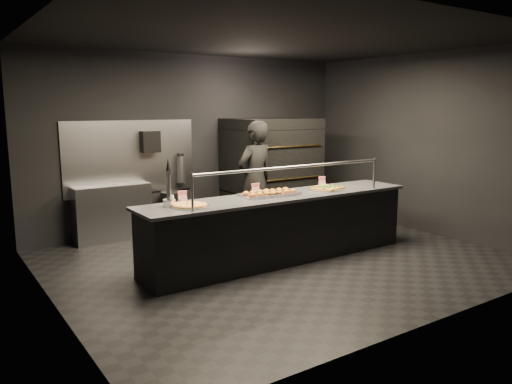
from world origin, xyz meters
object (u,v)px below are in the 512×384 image
(worker, at_px, (255,180))
(square_pizza, at_px, (327,188))
(fire_extinguisher, at_px, (181,169))
(slider_tray_b, at_px, (279,192))
(prep_shelf, at_px, (113,213))
(trash_bin, at_px, (174,212))
(pizza_oven, at_px, (271,171))
(round_pizza, at_px, (190,205))
(beer_tap, at_px, (169,193))
(service_counter, at_px, (281,227))
(towel_dispenser, at_px, (150,142))
(slider_tray_a, at_px, (260,194))

(worker, bearing_deg, square_pizza, 102.01)
(fire_extinguisher, relative_size, slider_tray_b, 0.97)
(prep_shelf, bearing_deg, trash_bin, -6.09)
(pizza_oven, bearing_deg, round_pizza, -143.57)
(square_pizza, distance_m, worker, 1.27)
(prep_shelf, xyz_separation_m, beer_tap, (-0.00, -2.19, 0.64))
(slider_tray_b, relative_size, worker, 0.28)
(service_counter, distance_m, prep_shelf, 2.82)
(prep_shelf, xyz_separation_m, towel_dispenser, (0.70, 0.07, 1.10))
(prep_shelf, distance_m, fire_extinguisher, 1.39)
(square_pizza, bearing_deg, trash_bin, 123.36)
(beer_tap, height_order, slider_tray_b, beer_tap)
(prep_shelf, distance_m, trash_bin, 1.02)
(fire_extinguisher, relative_size, worker, 0.27)
(slider_tray_b, distance_m, worker, 1.23)
(slider_tray_a, height_order, square_pizza, slider_tray_a)
(prep_shelf, relative_size, worker, 0.63)
(beer_tap, xyz_separation_m, square_pizza, (2.45, -0.11, -0.15))
(slider_tray_b, bearing_deg, slider_tray_a, 173.66)
(towel_dispenser, height_order, trash_bin, towel_dispenser)
(slider_tray_a, bearing_deg, fire_extinguisher, 91.16)
(service_counter, distance_m, square_pizza, 0.98)
(fire_extinguisher, relative_size, round_pizza, 1.03)
(service_counter, relative_size, pizza_oven, 2.15)
(slider_tray_b, bearing_deg, trash_bin, 105.24)
(service_counter, height_order, fire_extinguisher, service_counter)
(fire_extinguisher, bearing_deg, beer_tap, -118.79)
(slider_tray_a, xyz_separation_m, trash_bin, (-0.29, 2.14, -0.59))
(pizza_oven, relative_size, slider_tray_b, 3.65)
(slider_tray_a, xyz_separation_m, square_pizza, (1.15, -0.05, -0.01))
(slider_tray_b, height_order, trash_bin, slider_tray_b)
(service_counter, bearing_deg, slider_tray_a, 166.87)
(service_counter, xyz_separation_m, square_pizza, (0.85, 0.02, 0.47))
(pizza_oven, distance_m, round_pizza, 3.23)
(service_counter, bearing_deg, round_pizza, -179.38)
(beer_tap, distance_m, slider_tray_a, 1.31)
(towel_dispenser, height_order, round_pizza, towel_dispenser)
(fire_extinguisher, relative_size, trash_bin, 0.71)
(prep_shelf, xyz_separation_m, trash_bin, (1.01, -0.11, -0.09))
(prep_shelf, bearing_deg, slider_tray_a, -60.03)
(trash_bin, bearing_deg, beer_tap, -115.75)
(service_counter, xyz_separation_m, prep_shelf, (-1.60, 2.32, -0.01))
(pizza_oven, relative_size, towel_dispenser, 5.46)
(beer_tap, bearing_deg, slider_tray_b, -3.18)
(pizza_oven, bearing_deg, towel_dispenser, 166.86)
(slider_tray_a, height_order, trash_bin, slider_tray_a)
(towel_dispenser, distance_m, slider_tray_b, 2.59)
(worker, bearing_deg, fire_extinguisher, -67.86)
(prep_shelf, bearing_deg, towel_dispenser, 5.71)
(prep_shelf, height_order, beer_tap, beer_tap)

